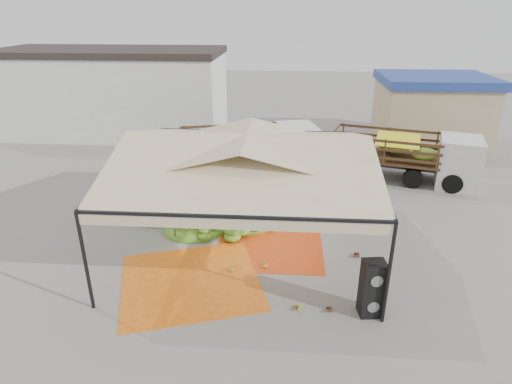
# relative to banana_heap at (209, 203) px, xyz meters

# --- Properties ---
(ground) EXTENTS (90.00, 90.00, 0.00)m
(ground) POSITION_rel_banana_heap_xyz_m (1.67, -1.79, -0.64)
(ground) COLOR slate
(ground) RESTS_ON ground
(canopy_tent) EXTENTS (8.10, 8.10, 4.00)m
(canopy_tent) POSITION_rel_banana_heap_xyz_m (1.67, -1.79, 2.66)
(canopy_tent) COLOR black
(canopy_tent) RESTS_ON ground
(building_white) EXTENTS (14.30, 6.30, 5.40)m
(building_white) POSITION_rel_banana_heap_xyz_m (-8.33, 12.21, 2.08)
(building_white) COLOR silver
(building_white) RESTS_ON ground
(building_tan) EXTENTS (6.30, 5.30, 4.10)m
(building_tan) POSITION_rel_banana_heap_xyz_m (11.67, 11.21, 1.44)
(building_tan) COLOR tan
(building_tan) RESTS_ON ground
(tarp_left) EXTENTS (5.12, 4.99, 0.01)m
(tarp_left) POSITION_rel_banana_heap_xyz_m (0.14, -4.36, -0.63)
(tarp_left) COLOR orange
(tarp_left) RESTS_ON ground
(tarp_right) EXTENTS (3.70, 3.88, 0.01)m
(tarp_right) POSITION_rel_banana_heap_xyz_m (2.49, -1.86, -0.63)
(tarp_right) COLOR red
(tarp_right) RESTS_ON ground
(banana_heap) EXTENTS (7.28, 6.67, 1.27)m
(banana_heap) POSITION_rel_banana_heap_xyz_m (0.00, 0.00, 0.00)
(banana_heap) COLOR #347518
(banana_heap) RESTS_ON ground
(hand_yellow_a) EXTENTS (0.48, 0.44, 0.18)m
(hand_yellow_a) POSITION_rel_banana_heap_xyz_m (2.32, -3.36, -0.55)
(hand_yellow_a) COLOR gold
(hand_yellow_a) RESTS_ON ground
(hand_yellow_b) EXTENTS (0.50, 0.46, 0.19)m
(hand_yellow_b) POSITION_rel_banana_heap_xyz_m (3.35, -5.49, -0.54)
(hand_yellow_b) COLOR #B28D23
(hand_yellow_b) RESTS_ON ground
(hand_red_a) EXTENTS (0.43, 0.37, 0.18)m
(hand_red_a) POSITION_rel_banana_heap_xyz_m (4.22, -5.49, -0.55)
(hand_red_a) COLOR #522412
(hand_red_a) RESTS_ON ground
(hand_red_b) EXTENTS (0.46, 0.38, 0.21)m
(hand_red_b) POSITION_rel_banana_heap_xyz_m (5.37, -2.56, -0.53)
(hand_red_b) COLOR #551A13
(hand_red_b) RESTS_ON ground
(hand_green) EXTENTS (0.48, 0.43, 0.18)m
(hand_green) POSITION_rel_banana_heap_xyz_m (1.25, -3.64, -0.55)
(hand_green) COLOR #567C19
(hand_green) RESTS_ON ground
(hanging_bunches) EXTENTS (1.74, 0.24, 0.20)m
(hanging_bunches) POSITION_rel_banana_heap_xyz_m (2.24, -0.71, 1.98)
(hanging_bunches) COLOR #3D7718
(hanging_bunches) RESTS_ON ground
(speaker_stack) EXTENTS (0.66, 0.60, 1.65)m
(speaker_stack) POSITION_rel_banana_heap_xyz_m (5.37, -5.49, 0.19)
(speaker_stack) COLOR black
(speaker_stack) RESTS_ON ground
(banana_leaves) EXTENTS (0.96, 1.36, 3.70)m
(banana_leaves) POSITION_rel_banana_heap_xyz_m (-1.22, -1.45, -0.64)
(banana_leaves) COLOR #227920
(banana_leaves) RESTS_ON ground
(vendor) EXTENTS (0.75, 0.55, 1.88)m
(vendor) POSITION_rel_banana_heap_xyz_m (0.73, 3.79, 0.31)
(vendor) COLOR gray
(vendor) RESTS_ON ground
(truck_left) EXTENTS (7.09, 3.84, 2.31)m
(truck_left) POSITION_rel_banana_heap_xyz_m (1.41, 5.41, 0.79)
(truck_left) COLOR #53381B
(truck_left) RESTS_ON ground
(truck_right) EXTENTS (7.05, 4.04, 2.29)m
(truck_right) POSITION_rel_banana_heap_xyz_m (8.91, 4.78, 0.78)
(truck_right) COLOR #4D2B19
(truck_right) RESTS_ON ground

